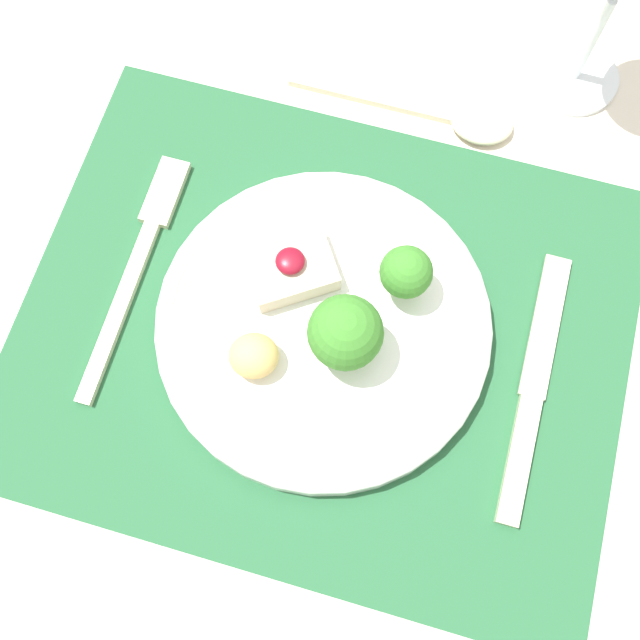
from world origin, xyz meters
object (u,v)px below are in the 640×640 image
Objects in this scene: knife at (530,402)px; spoon at (457,116)px; dinner_plate at (322,322)px; fork at (140,257)px.

spoon reaches higher than knife.
fork is (-0.15, 0.02, -0.01)m from dinner_plate.
knife is at bearing -5.07° from dinner_plate.
fork is 0.32m from knife.
knife is at bearing -5.16° from fork.
dinner_plate is 1.20× the size of fork.
dinner_plate is 0.15m from fork.
knife is 1.09× the size of spoon.
spoon is (0.21, 0.19, 0.00)m from fork.
fork is at bearing -135.83° from spoon.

